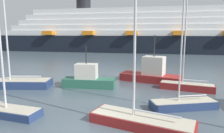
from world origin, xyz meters
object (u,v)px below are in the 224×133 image
sailboat_2 (183,103)px  sailboat_4 (16,81)px  fishing_boat_2 (152,73)px  sailboat_0 (1,108)px  cruise_ship (134,33)px  sailboat_1 (187,85)px  sailboat_3 (141,119)px  fishing_boat_3 (88,79)px

sailboat_2 → sailboat_4: 15.47m
sailboat_2 → fishing_boat_2: 8.01m
sailboat_0 → sailboat_4: 7.07m
sailboat_2 → cruise_ship: (-4.75, 44.09, 4.70)m
sailboat_0 → fishing_boat_2: sailboat_0 is taller
sailboat_2 → cruise_ship: bearing=-100.1°
sailboat_1 → sailboat_2: size_ratio=0.93×
sailboat_4 → cruise_ship: cruise_ship is taller
sailboat_0 → sailboat_4: bearing=125.8°
sailboat_2 → fishing_boat_2: bearing=-93.8°
sailboat_0 → fishing_boat_2: 14.62m
sailboat_2 → sailboat_3: 4.34m
sailboat_1 → sailboat_4: (-16.30, -1.13, 0.12)m
sailboat_1 → sailboat_3: bearing=76.8°
fishing_boat_3 → sailboat_3: bearing=122.9°
sailboat_0 → sailboat_3: 9.02m
sailboat_0 → sailboat_1: size_ratio=1.10×
fishing_boat_2 → sailboat_0: bearing=-114.8°
sailboat_3 → sailboat_4: (-12.06, 6.94, 0.13)m
fishing_boat_2 → cruise_ship: size_ratio=0.08×
cruise_ship → sailboat_1: bearing=-77.3°
sailboat_0 → cruise_ship: cruise_ship is taller
sailboat_3 → cruise_ship: bearing=-68.7°
sailboat_2 → sailboat_4: sailboat_4 is taller
sailboat_0 → fishing_boat_3: (3.95, 7.38, 0.38)m
sailboat_0 → fishing_boat_3: bearing=72.0°
sailboat_2 → fishing_boat_3: (-8.00, 4.76, 0.39)m
sailboat_2 → sailboat_4: bearing=-30.3°
sailboat_1 → fishing_boat_3: sailboat_1 is taller
sailboat_4 → fishing_boat_2: size_ratio=1.86×
sailboat_4 → fishing_boat_3: bearing=-178.0°
sailboat_4 → cruise_ship: bearing=-110.4°
cruise_ship → sailboat_0: bearing=-94.9°
fishing_boat_2 → cruise_ship: (-3.02, 36.28, 4.19)m
sailboat_1 → fishing_boat_3: (-9.30, -0.13, 0.38)m
sailboat_0 → sailboat_4: size_ratio=0.75×
sailboat_3 → fishing_boat_3: (-5.06, 7.94, 0.39)m
sailboat_1 → sailboat_2: 5.05m
sailboat_1 → sailboat_3: sailboat_3 is taller
sailboat_0 → sailboat_4: sailboat_4 is taller
fishing_boat_3 → sailboat_0: bearing=62.3°
fishing_boat_3 → sailboat_4: bearing=8.6°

